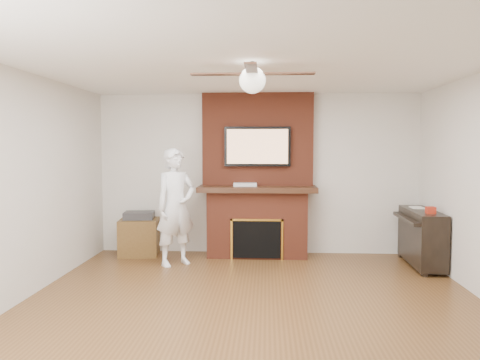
# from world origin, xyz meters

# --- Properties ---
(room_shell) EXTENTS (5.36, 5.86, 2.86)m
(room_shell) POSITION_xyz_m (0.00, 0.00, 1.25)
(room_shell) COLOR #513218
(room_shell) RESTS_ON ground
(fireplace) EXTENTS (1.78, 0.64, 2.50)m
(fireplace) POSITION_xyz_m (0.00, 2.55, 1.00)
(fireplace) COLOR brown
(fireplace) RESTS_ON ground
(tv) EXTENTS (1.00, 0.08, 0.60)m
(tv) POSITION_xyz_m (0.00, 2.50, 1.68)
(tv) COLOR black
(tv) RESTS_ON fireplace
(ceiling_fan) EXTENTS (1.21, 1.21, 0.31)m
(ceiling_fan) POSITION_xyz_m (-0.00, 0.00, 2.33)
(ceiling_fan) COLOR black
(ceiling_fan) RESTS_ON room_shell
(person) EXTENTS (0.72, 0.70, 1.65)m
(person) POSITION_xyz_m (-1.14, 1.88, 0.83)
(person) COLOR white
(person) RESTS_ON ground
(side_table) EXTENTS (0.65, 0.65, 0.67)m
(side_table) POSITION_xyz_m (-1.83, 2.48, 0.31)
(side_table) COLOR brown
(side_table) RESTS_ON ground
(piano) EXTENTS (0.48, 1.22, 0.88)m
(piano) POSITION_xyz_m (2.31, 2.00, 0.42)
(piano) COLOR black
(piano) RESTS_ON ground
(cable_box) EXTENTS (0.36, 0.22, 0.05)m
(cable_box) POSITION_xyz_m (-0.18, 2.45, 1.10)
(cable_box) COLOR silver
(cable_box) RESTS_ON fireplace
(candle_orange) EXTENTS (0.07, 0.07, 0.10)m
(candle_orange) POSITION_xyz_m (-0.09, 2.31, 0.05)
(candle_orange) COLOR #C76717
(candle_orange) RESTS_ON ground
(candle_green) EXTENTS (0.07, 0.07, 0.10)m
(candle_green) POSITION_xyz_m (-0.02, 2.30, 0.05)
(candle_green) COLOR #528C38
(candle_green) RESTS_ON ground
(candle_cream) EXTENTS (0.08, 0.08, 0.10)m
(candle_cream) POSITION_xyz_m (0.13, 2.38, 0.05)
(candle_cream) COLOR #C6B19E
(candle_cream) RESTS_ON ground
(candle_blue) EXTENTS (0.06, 0.06, 0.08)m
(candle_blue) POSITION_xyz_m (0.13, 2.36, 0.04)
(candle_blue) COLOR #354CA1
(candle_blue) RESTS_ON ground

